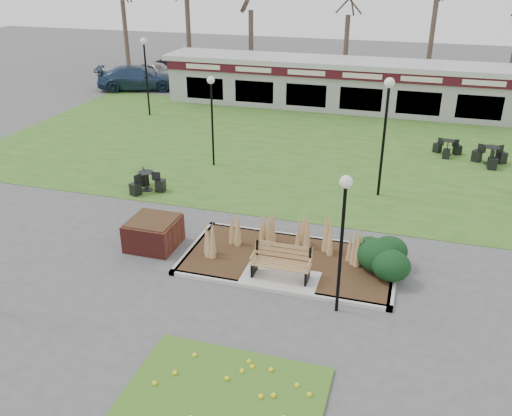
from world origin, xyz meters
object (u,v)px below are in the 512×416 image
(lamp_post_mid_left, at_px, (212,102))
(brick_planter, at_px, (153,233))
(car_blue, at_px, (138,78))
(bistro_set_b, at_px, (447,150))
(lamp_post_far_left, at_px, (145,60))
(car_silver, at_px, (157,71))
(lamp_post_far_right, at_px, (387,112))
(lamp_post_near_right, at_px, (343,215))
(food_pavilion, at_px, (364,86))
(bistro_set_a, at_px, (147,184))
(park_bench, at_px, (281,262))
(bistro_set_c, at_px, (490,158))
(car_black, at_px, (178,65))

(lamp_post_mid_left, bearing_deg, brick_planter, -83.85)
(brick_planter, height_order, car_blue, car_blue)
(lamp_post_mid_left, relative_size, bistro_set_b, 2.98)
(lamp_post_far_left, xyz_separation_m, car_silver, (-3.87, 8.84, -2.49))
(lamp_post_far_right, bearing_deg, lamp_post_mid_left, 170.27)
(lamp_post_near_right, distance_m, car_blue, 27.90)
(food_pavilion, relative_size, lamp_post_far_left, 5.63)
(food_pavilion, distance_m, car_silver, 16.18)
(brick_planter, distance_m, bistro_set_a, 4.63)
(lamp_post_far_left, bearing_deg, lamp_post_mid_left, -45.70)
(park_bench, xyz_separation_m, lamp_post_far_right, (2.11, 6.95, 2.74))
(lamp_post_far_right, bearing_deg, car_silver, 136.54)
(food_pavilion, height_order, car_blue, food_pavilion)
(bistro_set_a, height_order, car_blue, car_blue)
(food_pavilion, relative_size, lamp_post_far_right, 5.39)
(car_silver, bearing_deg, bistro_set_b, -98.78)
(food_pavilion, bearing_deg, car_silver, 165.47)
(park_bench, relative_size, lamp_post_far_right, 0.37)
(bistro_set_a, bearing_deg, lamp_post_near_right, -34.35)
(bistro_set_a, relative_size, bistro_set_b, 1.09)
(lamp_post_near_right, relative_size, bistro_set_b, 2.89)
(park_bench, relative_size, car_blue, 0.31)
(park_bench, xyz_separation_m, food_pavilion, (0.00, 19.71, 0.89))
(food_pavilion, distance_m, bistro_set_c, 10.31)
(food_pavilion, relative_size, lamp_post_mid_left, 6.24)
(park_bench, bearing_deg, car_blue, 126.81)
(lamp_post_near_right, bearing_deg, bistro_set_c, 69.66)
(lamp_post_mid_left, xyz_separation_m, lamp_post_far_right, (7.31, -1.25, 0.45))
(park_bench, bearing_deg, car_black, 119.65)
(brick_planter, height_order, car_silver, car_silver)
(lamp_post_far_right, height_order, bistro_set_a, lamp_post_far_right)
(park_bench, relative_size, food_pavilion, 0.07)
(lamp_post_far_right, bearing_deg, car_black, 131.20)
(bistro_set_c, xyz_separation_m, car_silver, (-22.19, 11.93, 0.40))
(food_pavilion, bearing_deg, bistro_set_b, -56.25)
(bistro_set_c, bearing_deg, brick_planter, -134.64)
(bistro_set_c, bearing_deg, bistro_set_b, 156.78)
(bistro_set_c, bearing_deg, car_blue, 158.03)
(bistro_set_b, bearing_deg, lamp_post_mid_left, -156.05)
(food_pavilion, relative_size, bistro_set_c, 15.97)
(lamp_post_mid_left, distance_m, car_blue, 16.38)
(bistro_set_b, bearing_deg, car_silver, 151.32)
(lamp_post_near_right, distance_m, bistro_set_b, 14.21)
(bistro_set_a, height_order, car_black, car_black)
(park_bench, relative_size, bistro_set_c, 1.10)
(lamp_post_far_left, relative_size, bistro_set_b, 3.31)
(lamp_post_far_left, relative_size, car_black, 1.15)
(park_bench, bearing_deg, car_silver, 123.35)
(food_pavilion, xyz_separation_m, lamp_post_mid_left, (-5.20, -11.51, 1.40))
(lamp_post_far_left, xyz_separation_m, bistro_set_a, (5.06, -10.18, -2.91))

